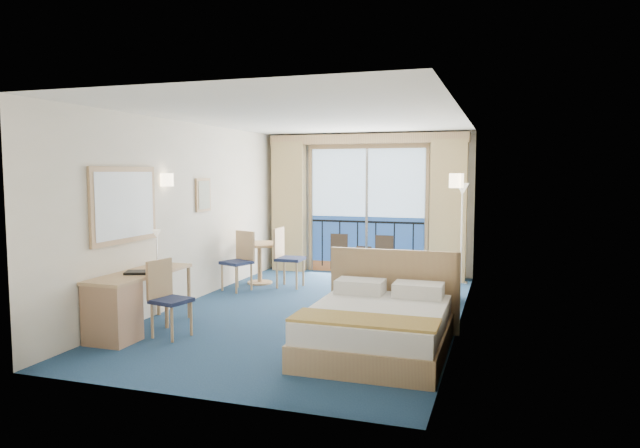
{
  "coord_description": "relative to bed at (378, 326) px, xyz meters",
  "views": [
    {
      "loc": [
        2.52,
        -7.47,
        1.96
      ],
      "look_at": [
        0.03,
        0.2,
        1.22
      ],
      "focal_mm": 32.0,
      "sensor_mm": 36.0,
      "label": 1
    }
  ],
  "objects": [
    {
      "name": "floor",
      "position": [
        -1.25,
        1.47,
        -0.28
      ],
      "size": [
        6.5,
        6.5,
        0.0
      ],
      "primitive_type": "plane",
      "color": "navy",
      "rests_on": "ground"
    },
    {
      "name": "room_walls",
      "position": [
        -1.25,
        1.47,
        1.5
      ],
      "size": [
        4.04,
        6.54,
        2.72
      ],
      "color": "beige",
      "rests_on": "ground"
    },
    {
      "name": "balcony_door",
      "position": [
        -1.25,
        4.69,
        0.86
      ],
      "size": [
        2.36,
        0.03,
        2.52
      ],
      "color": "navy",
      "rests_on": "room_walls"
    },
    {
      "name": "curtain_left",
      "position": [
        -2.8,
        4.54,
        0.99
      ],
      "size": [
        0.65,
        0.22,
        2.55
      ],
      "primitive_type": "cube",
      "color": "tan",
      "rests_on": "room_walls"
    },
    {
      "name": "curtain_right",
      "position": [
        0.3,
        4.54,
        0.99
      ],
      "size": [
        0.65,
        0.22,
        2.55
      ],
      "primitive_type": "cube",
      "color": "tan",
      "rests_on": "room_walls"
    },
    {
      "name": "pelmet",
      "position": [
        -1.25,
        4.57,
        2.3
      ],
      "size": [
        3.8,
        0.25,
        0.18
      ],
      "primitive_type": "cube",
      "color": "tan",
      "rests_on": "room_walls"
    },
    {
      "name": "mirror",
      "position": [
        -3.22,
        -0.03,
        1.27
      ],
      "size": [
        0.05,
        1.25,
        0.95
      ],
      "color": "tan",
      "rests_on": "room_walls"
    },
    {
      "name": "wall_print",
      "position": [
        -3.22,
        1.92,
        1.32
      ],
      "size": [
        0.04,
        0.42,
        0.52
      ],
      "color": "tan",
      "rests_on": "room_walls"
    },
    {
      "name": "sconce_left",
      "position": [
        -3.19,
        0.87,
        1.57
      ],
      "size": [
        0.18,
        0.18,
        0.18
      ],
      "primitive_type": "cylinder",
      "color": "beige",
      "rests_on": "room_walls"
    },
    {
      "name": "sconce_right",
      "position": [
        0.69,
        1.32,
        1.57
      ],
      "size": [
        0.18,
        0.18,
        0.18
      ],
      "primitive_type": "cylinder",
      "color": "beige",
      "rests_on": "room_walls"
    },
    {
      "name": "bed",
      "position": [
        0.0,
        0.0,
        0.0
      ],
      "size": [
        1.6,
        1.91,
        1.01
      ],
      "color": "tan",
      "rests_on": "ground"
    },
    {
      "name": "nightstand",
      "position": [
        0.5,
        1.15,
        0.02
      ],
      "size": [
        0.47,
        0.44,
        0.61
      ],
      "primitive_type": "cube",
      "color": "tan",
      "rests_on": "ground"
    },
    {
      "name": "phone",
      "position": [
        0.54,
        1.11,
        0.37
      ],
      "size": [
        0.21,
        0.19,
        0.08
      ],
      "primitive_type": "cube",
      "rotation": [
        0.0,
        0.0,
        -0.42
      ],
      "color": "silver",
      "rests_on": "nightstand"
    },
    {
      "name": "armchair",
      "position": [
        0.16,
        2.79,
        0.07
      ],
      "size": [
        0.88,
        0.9,
        0.71
      ],
      "primitive_type": "imported",
      "rotation": [
        0.0,
        0.0,
        3.32
      ],
      "color": "#444953",
      "rests_on": "ground"
    },
    {
      "name": "floor_lamp",
      "position": [
        0.57,
        4.18,
        1.06
      ],
      "size": [
        0.24,
        0.24,
        1.77
      ],
      "color": "silver",
      "rests_on": "ground"
    },
    {
      "name": "desk",
      "position": [
        -2.97,
        -0.52,
        0.12
      ],
      "size": [
        0.54,
        1.56,
        0.73
      ],
      "color": "tan",
      "rests_on": "ground"
    },
    {
      "name": "desk_chair",
      "position": [
        -2.53,
        -0.21,
        0.23
      ],
      "size": [
        0.47,
        0.47,
        0.91
      ],
      "rotation": [
        0.0,
        0.0,
        1.36
      ],
      "color": "#1E2646",
      "rests_on": "ground"
    },
    {
      "name": "folder",
      "position": [
        -2.92,
        -0.18,
        0.46
      ],
      "size": [
        0.38,
        0.33,
        0.03
      ],
      "primitive_type": "cube",
      "rotation": [
        0.0,
        0.0,
        0.37
      ],
      "color": "black",
      "rests_on": "desk"
    },
    {
      "name": "desk_lamp",
      "position": [
        -3.04,
        0.37,
        0.79
      ],
      "size": [
        0.12,
        0.12,
        0.45
      ],
      "color": "silver",
      "rests_on": "desk"
    },
    {
      "name": "round_table",
      "position": [
        -2.8,
        3.11,
        0.26
      ],
      "size": [
        0.8,
        0.8,
        0.72
      ],
      "color": "tan",
      "rests_on": "ground"
    },
    {
      "name": "table_chair_a",
      "position": [
        -2.26,
        2.97,
        0.29
      ],
      "size": [
        0.45,
        0.44,
        1.01
      ],
      "rotation": [
        0.0,
        0.0,
        1.59
      ],
      "color": "#1E2646",
      "rests_on": "ground"
    },
    {
      "name": "table_chair_b",
      "position": [
        -2.88,
        2.51,
        0.27
      ],
      "size": [
        0.54,
        0.55,
        0.98
      ],
      "rotation": [
        0.0,
        0.0,
        -0.36
      ],
      "color": "#1E2646",
      "rests_on": "ground"
    }
  ]
}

